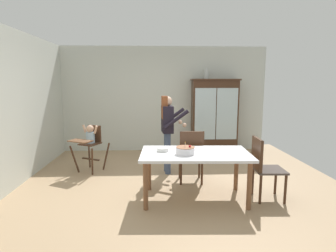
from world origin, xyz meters
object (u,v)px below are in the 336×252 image
(dining_chair_far_side, at_px, (191,153))
(dining_table, at_px, (195,158))
(dining_chair_right_end, at_px, (263,164))
(china_cabinet, at_px, (214,116))
(adult_person, at_px, (168,125))
(birthday_cake, at_px, (185,150))
(serving_bowl, at_px, (163,149))
(ceramic_vase, at_px, (206,74))
(high_chair_with_toddler, at_px, (90,140))

(dining_chair_far_side, bearing_deg, dining_table, 89.24)
(dining_table, distance_m, dining_chair_right_end, 1.04)
(china_cabinet, xyz_separation_m, adult_person, (-1.27, -1.63, 0.02))
(china_cabinet, xyz_separation_m, birthday_cake, (-1.07, -3.00, -0.15))
(dining_table, xyz_separation_m, dining_chair_right_end, (1.04, -0.04, -0.10))
(dining_table, bearing_deg, serving_bowl, 168.73)
(adult_person, distance_m, dining_chair_far_side, 0.83)
(ceramic_vase, bearing_deg, dining_chair_right_end, -83.11)
(adult_person, xyz_separation_m, birthday_cake, (0.20, -1.36, -0.17))
(adult_person, distance_m, dining_table, 1.37)
(high_chair_with_toddler, relative_size, dining_chair_right_end, 0.99)
(china_cabinet, relative_size, dining_table, 1.12)
(birthday_cake, relative_size, dining_chair_right_end, 0.29)
(serving_bowl, distance_m, dining_chair_right_end, 1.55)
(china_cabinet, relative_size, dining_chair_right_end, 1.95)
(dining_table, relative_size, dining_chair_far_side, 1.75)
(dining_table, xyz_separation_m, dining_chair_far_side, (0.03, 0.67, -0.10))
(birthday_cake, relative_size, serving_bowl, 1.56)
(china_cabinet, xyz_separation_m, serving_bowl, (-1.40, -2.82, -0.18))
(high_chair_with_toddler, xyz_separation_m, serving_bowl, (1.43, -1.34, 0.11))
(dining_table, distance_m, dining_chair_far_side, 0.68)
(ceramic_vase, distance_m, dining_table, 3.28)
(dining_table, height_order, dining_chair_far_side, dining_chair_far_side)
(high_chair_with_toddler, height_order, birthday_cake, high_chair_with_toddler)
(dining_table, bearing_deg, ceramic_vase, 76.90)
(serving_bowl, bearing_deg, adult_person, 83.82)
(ceramic_vase, height_order, dining_chair_right_end, ceramic_vase)
(adult_person, relative_size, dining_chair_right_end, 1.59)
(adult_person, bearing_deg, ceramic_vase, -38.12)
(birthday_cake, bearing_deg, serving_bowl, 151.36)
(adult_person, bearing_deg, dining_chair_far_side, -153.02)
(china_cabinet, relative_size, high_chair_with_toddler, 1.98)
(high_chair_with_toddler, distance_m, adult_person, 1.59)
(serving_bowl, xyz_separation_m, dining_chair_far_side, (0.52, 0.58, -0.21))
(high_chair_with_toddler, height_order, adult_person, adult_person)
(ceramic_vase, distance_m, dining_chair_far_side, 2.74)
(china_cabinet, relative_size, dining_chair_far_side, 1.95)
(high_chair_with_toddler, height_order, dining_chair_far_side, dining_chair_far_side)
(china_cabinet, distance_m, dining_chair_right_end, 2.99)
(dining_chair_right_end, bearing_deg, dining_chair_far_side, 56.94)
(serving_bowl, height_order, dining_chair_far_side, dining_chair_far_side)
(ceramic_vase, height_order, serving_bowl, ceramic_vase)
(ceramic_vase, relative_size, birthday_cake, 0.96)
(ceramic_vase, distance_m, serving_bowl, 3.29)
(dining_chair_right_end, bearing_deg, dining_table, 90.02)
(china_cabinet, relative_size, ceramic_vase, 6.95)
(ceramic_vase, relative_size, dining_table, 0.16)
(china_cabinet, distance_m, serving_bowl, 3.15)
(dining_table, bearing_deg, birthday_cake, -153.30)
(high_chair_with_toddler, distance_m, serving_bowl, 1.96)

